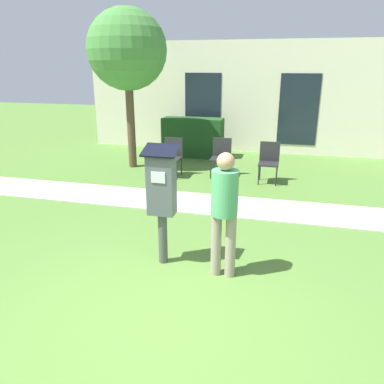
# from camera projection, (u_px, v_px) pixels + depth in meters

# --- Properties ---
(ground_plane) EXTENTS (40.00, 40.00, 0.00)m
(ground_plane) POSITION_uv_depth(u_px,v_px,m) (156.00, 327.00, 3.80)
(ground_plane) COLOR #517A33
(sidewalk) EXTENTS (12.00, 1.10, 0.02)m
(sidewalk) POSITION_uv_depth(u_px,v_px,m) (219.00, 205.00, 7.08)
(sidewalk) COLOR beige
(sidewalk) RESTS_ON ground
(building_facade) EXTENTS (10.00, 0.26, 3.20)m
(building_facade) POSITION_uv_depth(u_px,v_px,m) (250.00, 98.00, 11.02)
(building_facade) COLOR beige
(building_facade) RESTS_ON ground
(parking_meter) EXTENTS (0.44, 0.31, 1.59)m
(parking_meter) POSITION_uv_depth(u_px,v_px,m) (162.00, 190.00, 4.73)
(parking_meter) COLOR #4C4C4C
(parking_meter) RESTS_ON ground
(person_standing) EXTENTS (0.32, 0.32, 1.58)m
(person_standing) POSITION_uv_depth(u_px,v_px,m) (224.00, 206.00, 4.45)
(person_standing) COLOR gray
(person_standing) RESTS_ON ground
(outdoor_chair_left) EXTENTS (0.44, 0.44, 0.90)m
(outdoor_chair_left) POSITION_uv_depth(u_px,v_px,m) (172.00, 154.00, 8.82)
(outdoor_chair_left) COLOR #262628
(outdoor_chair_left) RESTS_ON ground
(outdoor_chair_middle) EXTENTS (0.44, 0.44, 0.90)m
(outdoor_chair_middle) POSITION_uv_depth(u_px,v_px,m) (221.00, 154.00, 8.79)
(outdoor_chair_middle) COLOR #262628
(outdoor_chair_middle) RESTS_ON ground
(outdoor_chair_right) EXTENTS (0.44, 0.44, 0.90)m
(outdoor_chair_right) POSITION_uv_depth(u_px,v_px,m) (269.00, 159.00, 8.35)
(outdoor_chair_right) COLOR #262628
(outdoor_chair_right) RESTS_ON ground
(hedge_row) EXTENTS (1.71, 0.60, 1.10)m
(hedge_row) POSITION_uv_depth(u_px,v_px,m) (193.00, 137.00, 10.71)
(hedge_row) COLOR #1E471E
(hedge_row) RESTS_ON ground
(tree) EXTENTS (1.90, 1.90, 3.82)m
(tree) POSITION_uv_depth(u_px,v_px,m) (127.00, 51.00, 8.87)
(tree) COLOR brown
(tree) RESTS_ON ground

